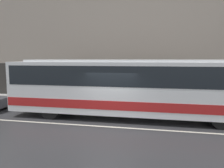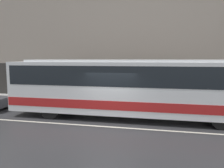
# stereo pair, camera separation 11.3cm
# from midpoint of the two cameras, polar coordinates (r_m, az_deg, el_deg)

# --- Properties ---
(ground_plane) EXTENTS (60.00, 60.00, 0.00)m
(ground_plane) POSITION_cam_midpoint_polar(r_m,az_deg,el_deg) (10.40, -1.25, -11.13)
(ground_plane) COLOR #2D2D30
(sidewalk) EXTENTS (60.00, 2.63, 0.17)m
(sidewalk) POSITION_cam_midpoint_polar(r_m,az_deg,el_deg) (15.44, 3.16, -4.91)
(sidewalk) COLOR #A09E99
(sidewalk) RESTS_ON ground_plane
(building_facade) EXTENTS (60.00, 0.35, 13.84)m
(building_facade) POSITION_cam_midpoint_polar(r_m,az_deg,el_deg) (16.95, 4.08, 18.64)
(building_facade) COLOR gray
(building_facade) RESTS_ON ground_plane
(lane_stripe) EXTENTS (54.00, 0.14, 0.01)m
(lane_stripe) POSITION_cam_midpoint_polar(r_m,az_deg,el_deg) (10.40, -1.25, -11.11)
(lane_stripe) COLOR beige
(lane_stripe) RESTS_ON ground_plane
(transit_bus) EXTENTS (12.43, 2.58, 3.12)m
(transit_bus) POSITION_cam_midpoint_polar(r_m,az_deg,el_deg) (11.69, 3.14, -0.31)
(transit_bus) COLOR white
(transit_bus) RESTS_ON ground_plane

